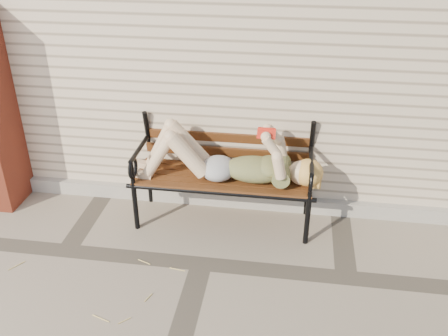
# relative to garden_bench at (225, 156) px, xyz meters

# --- Properties ---
(ground) EXTENTS (80.00, 80.00, 0.00)m
(ground) POSITION_rel_garden_bench_xyz_m (-0.09, -0.80, -0.67)
(ground) COLOR gray
(ground) RESTS_ON ground
(house_wall) EXTENTS (8.00, 4.00, 3.00)m
(house_wall) POSITION_rel_garden_bench_xyz_m (-0.09, 2.20, 0.83)
(house_wall) COLOR beige
(house_wall) RESTS_ON ground
(foundation_strip) EXTENTS (8.00, 0.10, 0.15)m
(foundation_strip) POSITION_rel_garden_bench_xyz_m (-0.09, 0.17, -0.59)
(foundation_strip) COLOR #A7A097
(foundation_strip) RESTS_ON ground
(garden_bench) EXTENTS (1.83, 0.73, 1.19)m
(garden_bench) POSITION_rel_garden_bench_xyz_m (0.00, 0.00, 0.00)
(garden_bench) COLOR black
(garden_bench) RESTS_ON ground
(reading_woman) EXTENTS (1.73, 0.39, 0.54)m
(reading_woman) POSITION_rel_garden_bench_xyz_m (0.01, -0.15, 0.04)
(reading_woman) COLOR #092C41
(reading_woman) RESTS_ON ground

